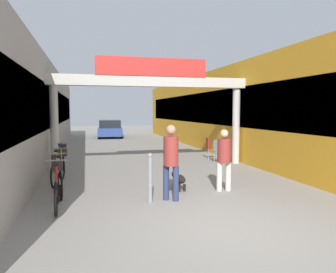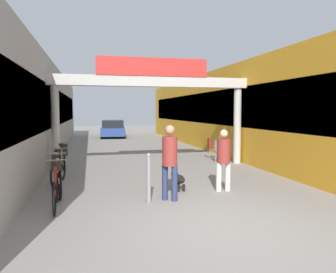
{
  "view_description": "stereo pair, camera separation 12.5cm",
  "coord_description": "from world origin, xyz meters",
  "px_view_note": "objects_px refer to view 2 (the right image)",
  "views": [
    {
      "loc": [
        -2.3,
        -5.25,
        2.05
      ],
      "look_at": [
        0.0,
        3.93,
        1.3
      ],
      "focal_mm": 35.0,
      "sensor_mm": 36.0,
      "label": 1
    },
    {
      "loc": [
        -2.18,
        -5.28,
        2.05
      ],
      "look_at": [
        0.0,
        3.93,
        1.3
      ],
      "focal_mm": 35.0,
      "sensor_mm": 36.0,
      "label": 2
    }
  ],
  "objects_px": {
    "bicycle_black_farthest": "(62,159)",
    "bicycle_red_nearest": "(56,187)",
    "bollard_post_metal": "(149,178)",
    "pedestrian_companion": "(224,156)",
    "dog_on_leash": "(178,179)",
    "bicycle_silver_second": "(58,176)",
    "pedestrian_with_dog": "(170,157)",
    "cafe_chair_aluminium_nearer": "(220,149)",
    "parked_car_blue": "(113,129)",
    "bicycle_orange_third": "(59,168)",
    "cafe_chair_red_farther": "(211,146)"
  },
  "relations": [
    {
      "from": "bicycle_black_farthest",
      "to": "bicycle_red_nearest",
      "type": "bearing_deg",
      "value": -87.3
    },
    {
      "from": "pedestrian_companion",
      "to": "bollard_post_metal",
      "type": "height_order",
      "value": "pedestrian_companion"
    },
    {
      "from": "bicycle_orange_third",
      "to": "parked_car_blue",
      "type": "bearing_deg",
      "value": 80.82
    },
    {
      "from": "pedestrian_with_dog",
      "to": "parked_car_blue",
      "type": "xyz_separation_m",
      "value": [
        -0.05,
        18.4,
        -0.35
      ]
    },
    {
      "from": "parked_car_blue",
      "to": "pedestrian_with_dog",
      "type": "bearing_deg",
      "value": -89.84
    },
    {
      "from": "bicycle_silver_second",
      "to": "cafe_chair_red_farther",
      "type": "xyz_separation_m",
      "value": [
        5.79,
        4.63,
        0.1
      ]
    },
    {
      "from": "bicycle_silver_second",
      "to": "cafe_chair_aluminium_nearer",
      "type": "xyz_separation_m",
      "value": [
        5.71,
        3.5,
        0.1
      ]
    },
    {
      "from": "bicycle_black_farthest",
      "to": "bollard_post_metal",
      "type": "height_order",
      "value": "bollard_post_metal"
    },
    {
      "from": "pedestrian_with_dog",
      "to": "bicycle_silver_second",
      "type": "relative_size",
      "value": 1.03
    },
    {
      "from": "bicycle_silver_second",
      "to": "cafe_chair_aluminium_nearer",
      "type": "distance_m",
      "value": 6.7
    },
    {
      "from": "dog_on_leash",
      "to": "bicycle_orange_third",
      "type": "height_order",
      "value": "bicycle_orange_third"
    },
    {
      "from": "parked_car_blue",
      "to": "bicycle_black_farthest",
      "type": "bearing_deg",
      "value": -100.39
    },
    {
      "from": "bicycle_red_nearest",
      "to": "pedestrian_companion",
      "type": "bearing_deg",
      "value": 6.51
    },
    {
      "from": "pedestrian_with_dog",
      "to": "dog_on_leash",
      "type": "distance_m",
      "value": 1.25
    },
    {
      "from": "bollard_post_metal",
      "to": "pedestrian_companion",
      "type": "bearing_deg",
      "value": 16.69
    },
    {
      "from": "bicycle_red_nearest",
      "to": "bicycle_orange_third",
      "type": "distance_m",
      "value": 2.42
    },
    {
      "from": "dog_on_leash",
      "to": "parked_car_blue",
      "type": "xyz_separation_m",
      "value": [
        -0.49,
        17.46,
        0.35
      ]
    },
    {
      "from": "pedestrian_with_dog",
      "to": "cafe_chair_red_farther",
      "type": "xyz_separation_m",
      "value": [
        3.24,
        5.9,
        -0.45
      ]
    },
    {
      "from": "bicycle_silver_second",
      "to": "bicycle_orange_third",
      "type": "distance_m",
      "value": 1.24
    },
    {
      "from": "pedestrian_companion",
      "to": "dog_on_leash",
      "type": "xyz_separation_m",
      "value": [
        -1.1,
        0.4,
        -0.6
      ]
    },
    {
      "from": "pedestrian_companion",
      "to": "bicycle_silver_second",
      "type": "relative_size",
      "value": 0.94
    },
    {
      "from": "dog_on_leash",
      "to": "bicycle_silver_second",
      "type": "height_order",
      "value": "bicycle_silver_second"
    },
    {
      "from": "bicycle_orange_third",
      "to": "cafe_chair_aluminium_nearer",
      "type": "relative_size",
      "value": 1.89
    },
    {
      "from": "bicycle_silver_second",
      "to": "bollard_post_metal",
      "type": "bearing_deg",
      "value": -33.15
    },
    {
      "from": "bicycle_red_nearest",
      "to": "cafe_chair_aluminium_nearer",
      "type": "height_order",
      "value": "bicycle_red_nearest"
    },
    {
      "from": "bicycle_black_farthest",
      "to": "cafe_chair_aluminium_nearer",
      "type": "xyz_separation_m",
      "value": [
        5.84,
        0.66,
        0.1
      ]
    },
    {
      "from": "bicycle_black_farthest",
      "to": "bollard_post_metal",
      "type": "distance_m",
      "value": 4.71
    },
    {
      "from": "bicycle_orange_third",
      "to": "bicycle_black_farthest",
      "type": "xyz_separation_m",
      "value": [
        -0.05,
        1.61,
        0.0
      ]
    },
    {
      "from": "bicycle_red_nearest",
      "to": "bicycle_silver_second",
      "type": "xyz_separation_m",
      "value": [
        -0.06,
        1.18,
        0.0
      ]
    },
    {
      "from": "dog_on_leash",
      "to": "bicycle_red_nearest",
      "type": "xyz_separation_m",
      "value": [
        -2.92,
        -0.86,
        0.15
      ]
    },
    {
      "from": "bicycle_black_farthest",
      "to": "dog_on_leash",
      "type": "bearing_deg",
      "value": -45.48
    },
    {
      "from": "bicycle_silver_second",
      "to": "bollard_post_metal",
      "type": "distance_m",
      "value": 2.44
    },
    {
      "from": "bicycle_orange_third",
      "to": "cafe_chair_red_farther",
      "type": "relative_size",
      "value": 1.89
    },
    {
      "from": "bicycle_silver_second",
      "to": "bicycle_black_farthest",
      "type": "relative_size",
      "value": 0.99
    },
    {
      "from": "bicycle_orange_third",
      "to": "bicycle_black_farthest",
      "type": "relative_size",
      "value": 0.99
    },
    {
      "from": "pedestrian_with_dog",
      "to": "cafe_chair_aluminium_nearer",
      "type": "xyz_separation_m",
      "value": [
        3.17,
        4.76,
        -0.45
      ]
    },
    {
      "from": "dog_on_leash",
      "to": "pedestrian_with_dog",
      "type": "bearing_deg",
      "value": -115.24
    },
    {
      "from": "cafe_chair_aluminium_nearer",
      "to": "bicycle_orange_third",
      "type": "bearing_deg",
      "value": -158.63
    },
    {
      "from": "bicycle_red_nearest",
      "to": "dog_on_leash",
      "type": "bearing_deg",
      "value": 16.34
    },
    {
      "from": "dog_on_leash",
      "to": "cafe_chair_red_farther",
      "type": "relative_size",
      "value": 0.74
    },
    {
      "from": "bicycle_black_farthest",
      "to": "cafe_chair_red_farther",
      "type": "relative_size",
      "value": 1.9
    },
    {
      "from": "cafe_chair_aluminium_nearer",
      "to": "cafe_chair_red_farther",
      "type": "bearing_deg",
      "value": 86.14
    },
    {
      "from": "pedestrian_with_dog",
      "to": "bicycle_red_nearest",
      "type": "relative_size",
      "value": 1.02
    },
    {
      "from": "bicycle_silver_second",
      "to": "bollard_post_metal",
      "type": "relative_size",
      "value": 1.5
    },
    {
      "from": "bicycle_red_nearest",
      "to": "bollard_post_metal",
      "type": "xyz_separation_m",
      "value": [
        1.98,
        -0.15,
        0.13
      ]
    },
    {
      "from": "pedestrian_companion",
      "to": "bicycle_orange_third",
      "type": "xyz_separation_m",
      "value": [
        -4.16,
        1.96,
        -0.46
      ]
    },
    {
      "from": "pedestrian_with_dog",
      "to": "bicycle_black_farthest",
      "type": "height_order",
      "value": "pedestrian_with_dog"
    },
    {
      "from": "dog_on_leash",
      "to": "cafe_chair_red_farther",
      "type": "distance_m",
      "value": 5.7
    },
    {
      "from": "bicycle_silver_second",
      "to": "cafe_chair_aluminium_nearer",
      "type": "height_order",
      "value": "bicycle_silver_second"
    },
    {
      "from": "cafe_chair_aluminium_nearer",
      "to": "cafe_chair_red_farther",
      "type": "xyz_separation_m",
      "value": [
        0.08,
        1.14,
        0.0
      ]
    }
  ]
}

